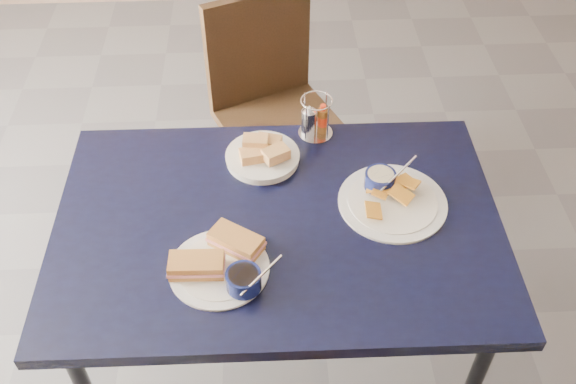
{
  "coord_description": "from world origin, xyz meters",
  "views": [
    {
      "loc": [
        -0.2,
        -1.36,
        2.07
      ],
      "look_at": [
        -0.14,
        -0.11,
        0.82
      ],
      "focal_mm": 40.0,
      "sensor_mm": 36.0,
      "label": 1
    }
  ],
  "objects_px": {
    "sandwich_plate": "(223,263)",
    "chair_far": "(279,94)",
    "condiment_caddy": "(314,120)",
    "bread_basket": "(263,155)",
    "dining_table": "(278,235)",
    "plantain_plate": "(389,195)"
  },
  "relations": [
    {
      "from": "chair_far",
      "to": "condiment_caddy",
      "type": "height_order",
      "value": "chair_far"
    },
    {
      "from": "plantain_plate",
      "to": "sandwich_plate",
      "type": "bearing_deg",
      "value": -153.56
    },
    {
      "from": "plantain_plate",
      "to": "bread_basket",
      "type": "bearing_deg",
      "value": 152.96
    },
    {
      "from": "bread_basket",
      "to": "sandwich_plate",
      "type": "bearing_deg",
      "value": -105.13
    },
    {
      "from": "sandwich_plate",
      "to": "chair_far",
      "type": "bearing_deg",
      "value": 80.1
    },
    {
      "from": "dining_table",
      "to": "condiment_caddy",
      "type": "xyz_separation_m",
      "value": [
        0.13,
        0.37,
        0.12
      ]
    },
    {
      "from": "sandwich_plate",
      "to": "plantain_plate",
      "type": "xyz_separation_m",
      "value": [
        0.47,
        0.23,
        -0.01
      ]
    },
    {
      "from": "sandwich_plate",
      "to": "bread_basket",
      "type": "bearing_deg",
      "value": 74.87
    },
    {
      "from": "bread_basket",
      "to": "dining_table",
      "type": "bearing_deg",
      "value": -81.75
    },
    {
      "from": "bread_basket",
      "to": "condiment_caddy",
      "type": "height_order",
      "value": "condiment_caddy"
    },
    {
      "from": "chair_far",
      "to": "bread_basket",
      "type": "distance_m",
      "value": 0.68
    },
    {
      "from": "dining_table",
      "to": "sandwich_plate",
      "type": "distance_m",
      "value": 0.24
    },
    {
      "from": "condiment_caddy",
      "to": "sandwich_plate",
      "type": "bearing_deg",
      "value": -117.44
    },
    {
      "from": "sandwich_plate",
      "to": "bread_basket",
      "type": "xyz_separation_m",
      "value": [
        0.11,
        0.42,
        -0.0
      ]
    },
    {
      "from": "plantain_plate",
      "to": "dining_table",
      "type": "bearing_deg",
      "value": -167.95
    },
    {
      "from": "dining_table",
      "to": "plantain_plate",
      "type": "xyz_separation_m",
      "value": [
        0.32,
        0.07,
        0.08
      ]
    },
    {
      "from": "sandwich_plate",
      "to": "plantain_plate",
      "type": "distance_m",
      "value": 0.52
    },
    {
      "from": "dining_table",
      "to": "bread_basket",
      "type": "relative_size",
      "value": 5.65
    },
    {
      "from": "dining_table",
      "to": "condiment_caddy",
      "type": "distance_m",
      "value": 0.41
    },
    {
      "from": "dining_table",
      "to": "bread_basket",
      "type": "height_order",
      "value": "bread_basket"
    },
    {
      "from": "plantain_plate",
      "to": "bread_basket",
      "type": "relative_size",
      "value": 1.4
    },
    {
      "from": "chair_far",
      "to": "condiment_caddy",
      "type": "bearing_deg",
      "value": -79.53
    }
  ]
}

